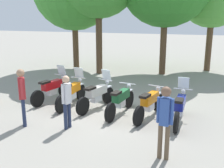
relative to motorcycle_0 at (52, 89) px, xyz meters
The scene contains 10 objects.
ground_plane 2.60m from the motorcycle_0, 10.95° to the right, with size 80.00×80.00×0.00m, color gray.
motorcycle_0 is the anchor object (origin of this frame).
motorcycle_1 1.03m from the motorcycle_0, 14.94° to the right, with size 0.62×2.19×1.37m.
motorcycle_2 2.03m from the motorcycle_0, ahead, with size 0.82×2.14×1.37m.
motorcycle_3 3.05m from the motorcycle_0, 10.51° to the right, with size 0.69×2.18×0.99m.
motorcycle_4 4.05m from the motorcycle_0, ahead, with size 0.79×2.15×0.99m.
motorcycle_5 5.05m from the motorcycle_0, ahead, with size 0.62×2.19×1.37m.
person_0 2.88m from the motorcycle_0, 50.77° to the right, with size 0.26×0.41×1.64m.
person_1 2.55m from the motorcycle_0, 79.95° to the right, with size 0.33×0.37×1.80m.
person_2 5.77m from the motorcycle_0, 33.06° to the right, with size 0.41×0.27×1.80m.
Camera 1 is at (2.96, -8.60, 3.37)m, focal length 43.33 mm.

